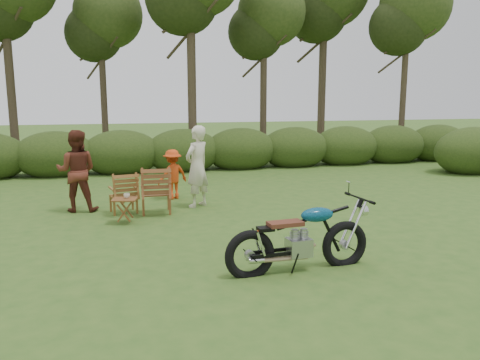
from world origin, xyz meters
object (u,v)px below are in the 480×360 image
object	(u,v)px
lawn_chair_right	(157,213)
adult_b	(79,211)
motorcycle	(298,270)
lawn_chair_left	(124,213)
child	(173,199)
side_table	(125,211)
cup	(127,196)
adult_a	(198,206)

from	to	relation	value
lawn_chair_right	adult_b	bearing A→B (deg)	-18.05
motorcycle	lawn_chair_left	world-z (taller)	motorcycle
adult_b	child	world-z (taller)	adult_b
lawn_chair_left	side_table	bearing A→B (deg)	79.58
cup	adult_b	size ratio (longest dim) A/B	0.07
side_table	cup	bearing A→B (deg)	31.50
lawn_chair_right	cup	distance (m)	1.04
adult_a	adult_b	distance (m)	2.55
lawn_chair_right	side_table	world-z (taller)	lawn_chair_right
adult_a	child	xyz separation A→B (m)	(-0.42, 0.97, 0.00)
adult_a	adult_b	size ratio (longest dim) A/B	1.04
cup	adult_a	xyz separation A→B (m)	(1.56, 1.00, -0.53)
adult_b	child	bearing A→B (deg)	-152.69
cup	motorcycle	bearing A→B (deg)	-55.62
side_table	adult_b	bearing A→B (deg)	125.69
lawn_chair_left	child	size ratio (longest dim) A/B	0.72
motorcycle	side_table	world-z (taller)	motorcycle
motorcycle	adult_b	xyz separation A→B (m)	(-3.19, 4.51, 0.00)
cup	side_table	bearing A→B (deg)	-148.50
lawn_chair_right	side_table	xyz separation A→B (m)	(-0.66, -0.67, 0.24)
adult_a	adult_b	xyz separation A→B (m)	(-2.53, 0.26, 0.00)
adult_a	lawn_chair_right	bearing A→B (deg)	-17.77
motorcycle	lawn_chair_left	size ratio (longest dim) A/B	2.37
lawn_chair_left	side_table	distance (m)	0.92
lawn_chair_left	adult_a	size ratio (longest dim) A/B	0.48
cup	child	world-z (taller)	child
motorcycle	lawn_chair_left	bearing A→B (deg)	115.99
lawn_chair_left	adult_b	size ratio (longest dim) A/B	0.50
side_table	adult_a	world-z (taller)	adult_a
lawn_chair_right	lawn_chair_left	world-z (taller)	lawn_chair_right
lawn_chair_right	lawn_chair_left	xyz separation A→B (m)	(-0.66, 0.22, 0.00)
cup	lawn_chair_left	bearing A→B (deg)	93.05
lawn_chair_right	child	size ratio (longest dim) A/B	0.83
cup	adult_b	xyz separation A→B (m)	(-0.97, 1.27, -0.53)
motorcycle	side_table	bearing A→B (deg)	122.23
lawn_chair_left	cup	size ratio (longest dim) A/B	7.25
motorcycle	adult_a	bearing A→B (deg)	95.90
adult_a	motorcycle	bearing A→B (deg)	60.11
side_table	lawn_chair_right	bearing A→B (deg)	45.40
side_table	adult_a	distance (m)	1.92
side_table	motorcycle	bearing A→B (deg)	-54.86
motorcycle	lawn_chair_left	xyz separation A→B (m)	(-2.26, 4.10, 0.00)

